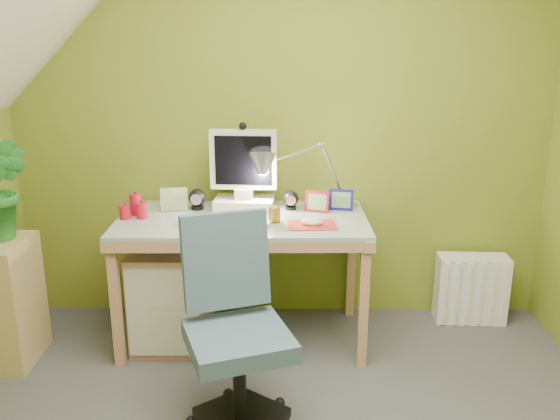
{
  "coord_description": "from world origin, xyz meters",
  "views": [
    {
      "loc": [
        0.03,
        -1.9,
        1.72
      ],
      "look_at": [
        0.0,
        1.0,
        0.85
      ],
      "focal_mm": 38.0,
      "sensor_mm": 36.0,
      "label": 1
    }
  ],
  "objects_px": {
    "desk": "(243,279)",
    "task_chair": "(239,339)",
    "desk_lamp": "(323,160)",
    "radiator": "(471,289)",
    "side_ledge": "(8,302)",
    "monitor": "(244,162)"
  },
  "relations": [
    {
      "from": "monitor",
      "to": "radiator",
      "type": "distance_m",
      "value": 1.6
    },
    {
      "from": "desk",
      "to": "side_ledge",
      "type": "relative_size",
      "value": 2.02
    },
    {
      "from": "desk",
      "to": "radiator",
      "type": "xyz_separation_m",
      "value": [
        1.38,
        0.23,
        -0.16
      ]
    },
    {
      "from": "monitor",
      "to": "radiator",
      "type": "relative_size",
      "value": 1.3
    },
    {
      "from": "monitor",
      "to": "task_chair",
      "type": "bearing_deg",
      "value": -85.1
    },
    {
      "from": "desk",
      "to": "task_chair",
      "type": "xyz_separation_m",
      "value": [
        0.04,
        -0.82,
        0.07
      ]
    },
    {
      "from": "monitor",
      "to": "radiator",
      "type": "bearing_deg",
      "value": 4.9
    },
    {
      "from": "side_ledge",
      "to": "task_chair",
      "type": "height_order",
      "value": "task_chair"
    },
    {
      "from": "desk",
      "to": "desk_lamp",
      "type": "relative_size",
      "value": 2.41
    },
    {
      "from": "desk",
      "to": "monitor",
      "type": "bearing_deg",
      "value": 89.29
    },
    {
      "from": "desk",
      "to": "task_chair",
      "type": "bearing_deg",
      "value": -88.18
    },
    {
      "from": "monitor",
      "to": "task_chair",
      "type": "xyz_separation_m",
      "value": [
        0.04,
        -1.0,
        -0.57
      ]
    },
    {
      "from": "side_ledge",
      "to": "radiator",
      "type": "bearing_deg",
      "value": 10.49
    },
    {
      "from": "radiator",
      "to": "side_ledge",
      "type": "bearing_deg",
      "value": -167.07
    },
    {
      "from": "desk",
      "to": "side_ledge",
      "type": "xyz_separation_m",
      "value": [
        -1.24,
        -0.26,
        -0.03
      ]
    },
    {
      "from": "desk",
      "to": "radiator",
      "type": "height_order",
      "value": "desk"
    },
    {
      "from": "desk_lamp",
      "to": "radiator",
      "type": "distance_m",
      "value": 1.24
    },
    {
      "from": "monitor",
      "to": "side_ledge",
      "type": "bearing_deg",
      "value": -157.81
    },
    {
      "from": "monitor",
      "to": "desk_lamp",
      "type": "height_order",
      "value": "desk_lamp"
    },
    {
      "from": "desk",
      "to": "task_chair",
      "type": "distance_m",
      "value": 0.83
    },
    {
      "from": "monitor",
      "to": "desk_lamp",
      "type": "distance_m",
      "value": 0.45
    },
    {
      "from": "monitor",
      "to": "task_chair",
      "type": "height_order",
      "value": "monitor"
    }
  ]
}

